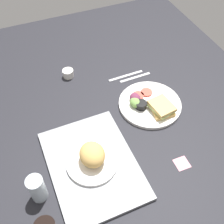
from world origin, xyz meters
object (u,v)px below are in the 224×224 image
Objects in this scene: plate_with_salad at (150,104)px; bread_plate_near at (92,158)px; serving_tray at (92,164)px; drinking_glass at (37,189)px; fork at (135,77)px; knife at (126,76)px; sticky_note at (182,163)px; espresso_cup at (68,73)px.

bread_plate_near is at bearing 118.17° from plate_with_salad.
plate_with_salad is (19.29, -35.50, 0.88)cm from serving_tray.
drinking_glass reaches higher than fork.
knife is 55.74cm from sticky_note.
bread_plate_near is 40.06cm from plate_with_salad.
serving_tray reaches higher than sticky_note.
serving_tray is at bearing 45.22° from fork.
plate_with_salad is at bearing 82.07° from fork.
espresso_cup reaches higher than serving_tray.
bread_plate_near is 0.69× the size of plate_with_salad.
sticky_note is (-13.23, -33.05, -4.96)cm from bread_plate_near.
knife is (42.95, -33.91, -0.55)cm from serving_tray.
espresso_cup is at bearing 22.02° from sticky_note.
bread_plate_near is at bearing 173.65° from espresso_cup.
espresso_cup is at bearing -25.45° from fork.
drinking_glass is at bearing 39.18° from knife.
serving_tray reaches higher than fork.
espresso_cup is at bearing -25.75° from drinking_glass.
serving_tray is 1.54× the size of plate_with_salad.
fork is 52.93cm from sticky_note.
bread_plate_near is (0.45, -0.31, 4.22)cm from serving_tray.
serving_tray is 22.97cm from drinking_glass.
drinking_glass reaches higher than sticky_note.
drinking_glass is 2.09× the size of sticky_note.
serving_tray is 4.25cm from bread_plate_near.
fork is (39.50, -37.60, -4.77)cm from bread_plate_near.
bread_plate_near reaches higher than espresso_cup.
plate_with_salad reaches higher than fork.
bread_plate_near reaches higher than plate_with_salad.
sticky_note is at bearing -110.97° from serving_tray.
knife is (-11.19, -27.63, -1.75)cm from espresso_cup.
drinking_glass is (-23.72, 57.47, 4.18)cm from plate_with_salad.
drinking_glass reaches higher than knife.
espresso_cup is (53.69, -5.98, -3.02)cm from bread_plate_near.
knife reaches higher than sticky_note.
serving_tray is at bearing 118.52° from plate_with_salad.
espresso_cup reaches higher than fork.
serving_tray is at bearing 145.44° from bread_plate_near.
bread_plate_near is 1.74× the size of drinking_glass.
knife is at bearing -112.06° from espresso_cup.
espresso_cup is 0.33× the size of fork.
drinking_glass is at bearing 81.41° from sticky_note.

